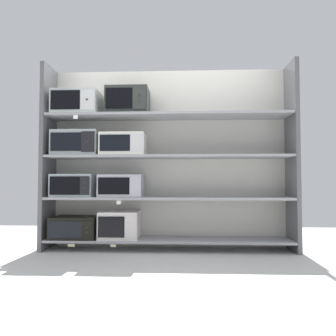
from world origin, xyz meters
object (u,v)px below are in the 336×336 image
Objects in this scene: microwave_4 at (77,144)px; microwave_6 at (78,104)px; microwave_2 at (74,185)px; microwave_5 at (124,145)px; microwave_3 at (122,186)px; microwave_7 at (128,102)px; microwave_1 at (120,225)px; microwave_0 at (76,227)px.

microwave_4 is 0.50m from microwave_6.
microwave_2 is 0.94× the size of microwave_5.
microwave_6 is at bearing 0.31° from microwave_2.
microwave_3 is 0.94× the size of microwave_4.
microwave_5 is at bearing 179.77° from microwave_7.
microwave_5 is at bearing 0.02° from microwave_6.
microwave_1 is 0.75m from microwave_2.
microwave_1 is 0.89× the size of microwave_3.
microwave_2 is at bearing -179.97° from microwave_3.
microwave_1 reaches higher than microwave_0.
microwave_0 is 0.55m from microwave_1.
microwave_3 is at bearing 0.01° from microwave_0.
microwave_0 is 1.04× the size of microwave_5.
microwave_2 reaches higher than microwave_0.
microwave_5 is (0.04, 0.00, 0.98)m from microwave_1.
microwave_3 is 0.51m from microwave_5.
microwave_7 reaches higher than microwave_0.
microwave_6 is (-0.00, -0.00, 0.50)m from microwave_4.
microwave_0 is at bearing 0.35° from microwave_2.
microwave_0 is 1.18× the size of microwave_1.
microwave_4 is 0.82m from microwave_7.
microwave_1 is at bearing 179.94° from microwave_3.
microwave_5 is 1.05× the size of microwave_7.
microwave_1 is 1.14m from microwave_4.
microwave_3 is 0.95× the size of microwave_6.
microwave_7 reaches higher than microwave_3.
microwave_1 is 0.85× the size of microwave_6.
microwave_6 is 1.08× the size of microwave_7.
microwave_7 is (0.64, 0.00, 0.02)m from microwave_6.
microwave_2 is (-0.03, -0.00, 0.51)m from microwave_0.
microwave_7 is (0.66, 0.00, 1.04)m from microwave_2.
microwave_3 is 0.98× the size of microwave_5.
microwave_3 is at bearing 179.94° from microwave_7.
microwave_7 is (0.09, -0.00, 1.52)m from microwave_1.
microwave_5 reaches higher than microwave_2.
microwave_0 is at bearing -180.00° from microwave_7.
microwave_0 is 1.00× the size of microwave_6.
microwave_1 is 1.60m from microwave_6.
microwave_0 is at bearing 1.49° from microwave_6.
microwave_7 is (0.63, -0.00, 0.52)m from microwave_4.
microwave_4 is (-0.54, 0.00, 1.00)m from microwave_1.
microwave_4 is at bearing 179.99° from microwave_7.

